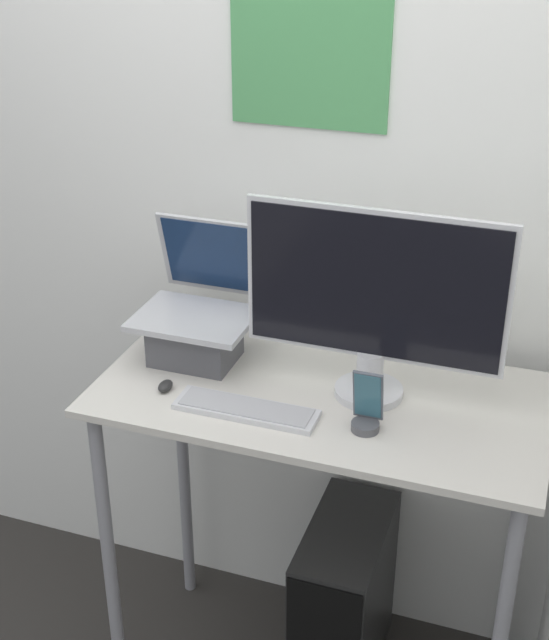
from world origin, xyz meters
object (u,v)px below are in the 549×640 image
(laptop, at_px, (198,324))
(cell_phone, at_px, (367,411))
(keyboard, at_px, (246,409))
(mouse, at_px, (165,386))
(computer_tower, at_px, (344,600))
(monitor, at_px, (374,303))

(laptop, xyz_separation_m, cell_phone, (0.50, -0.19, -0.05))
(keyboard, height_order, mouse, mouse)
(mouse, bearing_deg, laptop, 87.27)
(mouse, distance_m, cell_phone, 0.51)
(laptop, bearing_deg, keyboard, -44.76)
(computer_tower, bearing_deg, monitor, -49.52)
(laptop, relative_size, keyboard, 1.02)
(mouse, height_order, computer_tower, mouse)
(monitor, xyz_separation_m, mouse, (-0.48, -0.15, -0.24))
(cell_phone, bearing_deg, computer_tower, 111.57)
(laptop, bearing_deg, cell_phone, -20.47)
(keyboard, bearing_deg, cell_phone, 5.40)
(laptop, distance_m, computer_tower, 0.95)
(laptop, distance_m, mouse, 0.21)
(mouse, distance_m, computer_tower, 0.90)
(mouse, bearing_deg, keyboard, -7.09)
(cell_phone, height_order, computer_tower, cell_phone)
(monitor, height_order, computer_tower, monitor)
(laptop, relative_size, computer_tower, 0.68)
(laptop, xyz_separation_m, monitor, (0.47, -0.04, 0.15))
(mouse, height_order, cell_phone, cell_phone)
(keyboard, bearing_deg, computer_tower, 49.72)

